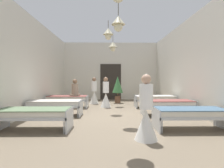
% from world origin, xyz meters
% --- Properties ---
extents(ground_plane, '(6.88, 11.57, 0.10)m').
position_xyz_m(ground_plane, '(0.00, 0.00, -0.05)').
color(ground_plane, '#7A6B56').
extents(room_shell, '(6.68, 11.17, 3.86)m').
position_xyz_m(room_shell, '(0.00, 1.32, 1.94)').
color(room_shell, silver).
rests_on(room_shell, ground).
extents(bed_left_row_0, '(1.90, 0.84, 0.57)m').
position_xyz_m(bed_left_row_0, '(-2.09, -1.90, 0.44)').
color(bed_left_row_0, '#B7BCC1').
rests_on(bed_left_row_0, ground).
extents(bed_right_row_0, '(1.90, 0.84, 0.57)m').
position_xyz_m(bed_right_row_0, '(2.09, -1.90, 0.44)').
color(bed_right_row_0, '#B7BCC1').
rests_on(bed_right_row_0, ground).
extents(bed_left_row_1, '(1.90, 0.84, 0.57)m').
position_xyz_m(bed_left_row_1, '(-2.09, 0.00, 0.44)').
color(bed_left_row_1, '#B7BCC1').
rests_on(bed_left_row_1, ground).
extents(bed_right_row_1, '(1.90, 0.84, 0.57)m').
position_xyz_m(bed_right_row_1, '(2.09, 0.00, 0.44)').
color(bed_right_row_1, '#B7BCC1').
rests_on(bed_right_row_1, ground).
extents(bed_left_row_2, '(1.90, 0.84, 0.57)m').
position_xyz_m(bed_left_row_2, '(-2.09, 1.90, 0.44)').
color(bed_left_row_2, '#B7BCC1').
rests_on(bed_left_row_2, ground).
extents(bed_right_row_2, '(1.90, 0.84, 0.57)m').
position_xyz_m(bed_right_row_2, '(2.09, 1.90, 0.44)').
color(bed_right_row_2, '#B7BCC1').
rests_on(bed_right_row_2, ground).
extents(nurse_near_aisle, '(0.52, 0.52, 1.49)m').
position_xyz_m(nurse_near_aisle, '(-0.94, 3.31, 0.53)').
color(nurse_near_aisle, white).
rests_on(nurse_near_aisle, ground).
extents(nurse_mid_aisle, '(0.52, 0.52, 1.49)m').
position_xyz_m(nurse_mid_aisle, '(0.72, -2.72, 0.53)').
color(nurse_mid_aisle, white).
rests_on(nurse_mid_aisle, ground).
extents(nurse_far_aisle, '(0.52, 0.52, 1.49)m').
position_xyz_m(nurse_far_aisle, '(-0.27, 2.07, 0.53)').
color(nurse_far_aisle, white).
rests_on(nurse_far_aisle, ground).
extents(patient_seated_primary, '(0.44, 0.44, 0.80)m').
position_xyz_m(patient_seated_primary, '(-1.74, 1.90, 0.87)').
color(patient_seated_primary, gray).
rests_on(patient_seated_primary, bed_left_row_2).
extents(patient_seated_secondary, '(0.44, 0.44, 0.80)m').
position_xyz_m(patient_seated_secondary, '(1.74, 1.96, 0.87)').
color(patient_seated_secondary, slate).
rests_on(patient_seated_secondary, bed_right_row_2).
extents(potted_plant, '(0.61, 0.61, 1.54)m').
position_xyz_m(potted_plant, '(0.39, 3.60, 0.97)').
color(potted_plant, brown).
rests_on(potted_plant, ground).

